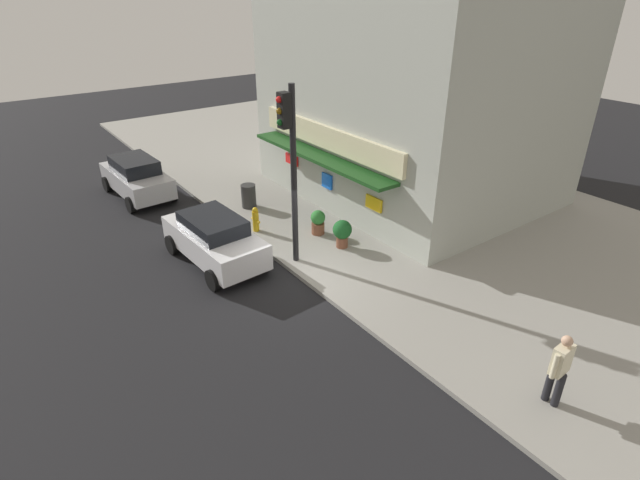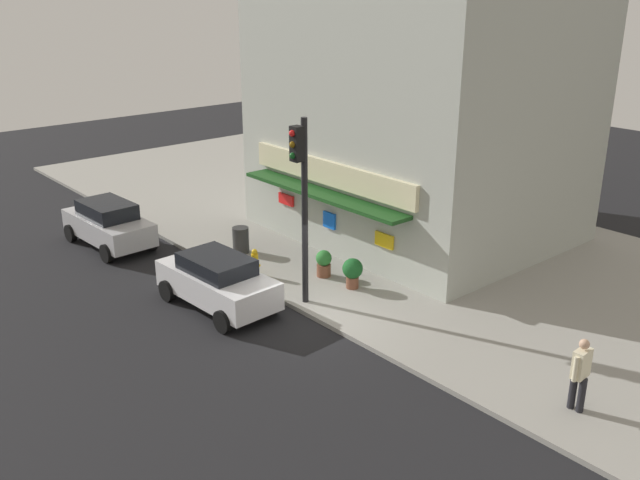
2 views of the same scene
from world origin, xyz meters
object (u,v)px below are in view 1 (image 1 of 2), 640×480
fire_hydrant (256,219)px  pedestrian (560,367)px  trash_can (249,196)px  parked_car_white (214,239)px  traffic_light (290,155)px  potted_plant_by_doorway (318,222)px  parked_car_silver (137,177)px  potted_plant_by_window (342,232)px

fire_hydrant → pedestrian: bearing=5.2°
fire_hydrant → trash_can: 2.11m
pedestrian → parked_car_white: (-9.59, -2.94, -0.26)m
fire_hydrant → parked_car_white: size_ratio=0.22×
traffic_light → pedestrian: (8.01, 1.08, -2.48)m
trash_can → potted_plant_by_doorway: 3.49m
trash_can → potted_plant_by_doorway: size_ratio=1.05×
fire_hydrant → parked_car_silver: bearing=-159.4°
fire_hydrant → potted_plant_by_window: potted_plant_by_window is taller
potted_plant_by_window → parked_car_white: 4.06m
potted_plant_by_window → traffic_light: bearing=-95.7°
potted_plant_by_doorway → trash_can: bearing=-166.6°
fire_hydrant → trash_can: size_ratio=0.99×
traffic_light → parked_car_white: (-1.58, -1.86, -2.74)m
potted_plant_by_doorway → potted_plant_by_window: 1.25m
traffic_light → potted_plant_by_window: bearing=84.3°
parked_car_silver → parked_car_white: 6.74m
traffic_light → pedestrian: traffic_light is taller
potted_plant_by_doorway → potted_plant_by_window: potted_plant_by_window is taller
fire_hydrant → parked_car_silver: size_ratio=0.22×
traffic_light → fire_hydrant: 3.91m
traffic_light → trash_can: size_ratio=5.98×
pedestrian → fire_hydrant: bearing=-174.8°
pedestrian → parked_car_white: 10.03m
traffic_light → fire_hydrant: bearing=177.4°
potted_plant_by_window → parked_car_silver: parked_car_silver is taller
fire_hydrant → traffic_light: bearing=-2.6°
fire_hydrant → parked_car_white: parked_car_white is taller
traffic_light → potted_plant_by_window: traffic_light is taller
traffic_light → parked_car_white: traffic_light is taller
potted_plant_by_doorway → parked_car_white: (-0.51, -3.59, 0.24)m
fire_hydrant → pedestrian: pedestrian is taller
traffic_light → parked_car_silver: (-8.32, -2.06, -2.72)m
parked_car_silver → pedestrian: bearing=10.9°
parked_car_white → parked_car_silver: bearing=-178.3°
trash_can → parked_car_white: size_ratio=0.22×
trash_can → fire_hydrant: bearing=-22.4°
trash_can → potted_plant_by_window: bearing=10.7°
trash_can → potted_plant_by_window: potted_plant_by_window is taller
pedestrian → parked_car_silver: size_ratio=0.43×
traffic_light → parked_car_white: size_ratio=1.34×
potted_plant_by_doorway → pedestrian: bearing=-4.1°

